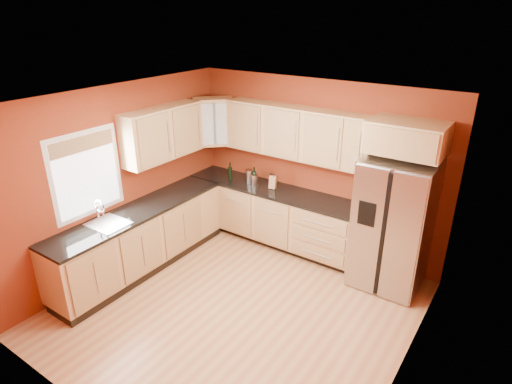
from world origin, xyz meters
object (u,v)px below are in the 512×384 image
canister_left (250,176)px  soap_dispenser (355,205)px  knife_block (273,182)px  refrigerator (393,224)px  wine_bottle_a (230,171)px

canister_left → soap_dispenser: canister_left is taller
canister_left → knife_block: size_ratio=1.01×
refrigerator → canister_left: refrigerator is taller
wine_bottle_a → knife_block: 0.77m
refrigerator → canister_left: (-2.35, 0.09, 0.13)m
knife_block → canister_left: bearing=164.8°
canister_left → wine_bottle_a: 0.34m
knife_block → wine_bottle_a: bearing=171.8°
knife_block → soap_dispenser: (1.36, -0.06, -0.01)m
refrigerator → knife_block: size_ratio=8.73×
wine_bottle_a → soap_dispenser: 2.12m
canister_left → knife_block: canister_left is taller
wine_bottle_a → soap_dispenser: (2.12, 0.04, -0.05)m
refrigerator → knife_block: 1.92m
canister_left → knife_block: bearing=-0.1°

